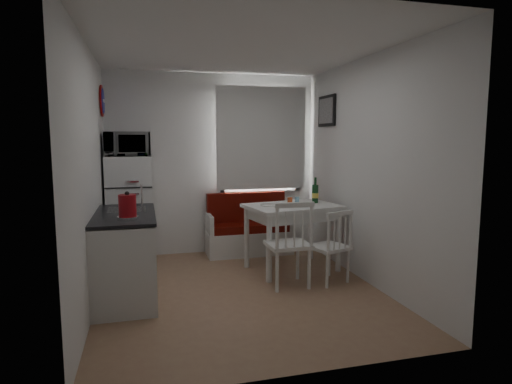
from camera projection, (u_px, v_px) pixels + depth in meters
floor at (240, 291)px, 4.71m from camera, size 3.00×3.50×0.02m
ceiling at (239, 48)px, 4.39m from camera, size 3.00×3.50×0.02m
wall_back at (214, 164)px, 6.23m from camera, size 3.00×0.02×2.60m
wall_front at (296, 194)px, 2.87m from camera, size 3.00×0.02×2.60m
wall_left at (90, 177)px, 4.17m from camera, size 0.02×3.50×2.60m
wall_right at (367, 171)px, 4.93m from camera, size 0.02×3.50×2.60m
window at (260, 142)px, 6.34m from camera, size 1.22×0.06×1.47m
curtain at (262, 138)px, 6.26m from camera, size 1.35×0.02×1.50m
kitchen_counter at (126, 255)px, 4.50m from camera, size 0.62×1.32×1.16m
wall_sign at (103, 101)px, 5.47m from camera, size 0.03×0.40×0.40m
picture_frame at (327, 111)px, 5.89m from camera, size 0.04×0.52×0.42m
bench at (249, 234)px, 6.24m from camera, size 1.23×0.47×0.88m
dining_table at (292, 212)px, 5.42m from camera, size 1.24×0.97×0.84m
chair_left at (291, 235)px, 4.73m from camera, size 0.47×0.45×0.53m
chair_right at (332, 239)px, 4.87m from camera, size 0.51×0.50×0.46m
fridge at (130, 211)px, 5.67m from camera, size 0.58×0.58×1.45m
microwave at (128, 144)px, 5.51m from camera, size 0.57×0.38×0.31m
kettle at (127, 206)px, 4.07m from camera, size 0.20×0.20×0.26m
wine_bottle at (315, 190)px, 5.57m from camera, size 0.08×0.08×0.33m
drinking_glass_orange at (290, 202)px, 5.34m from camera, size 0.06×0.06×0.10m
drinking_glass_blue at (297, 200)px, 5.47m from camera, size 0.06×0.06×0.09m
plate at (269, 205)px, 5.35m from camera, size 0.22×0.22×0.02m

